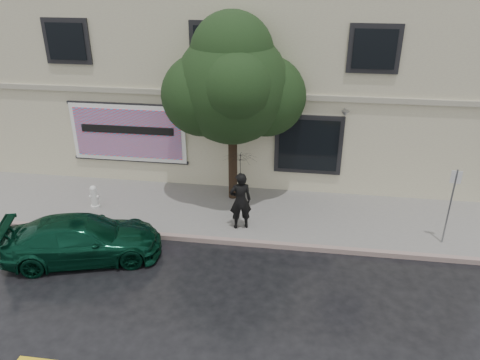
# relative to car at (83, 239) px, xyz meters

# --- Properties ---
(ground) EXTENTS (90.00, 90.00, 0.00)m
(ground) POSITION_rel_car_xyz_m (2.93, -0.22, -0.63)
(ground) COLOR black
(ground) RESTS_ON ground
(sidewalk) EXTENTS (20.00, 3.50, 0.15)m
(sidewalk) POSITION_rel_car_xyz_m (2.93, 3.03, -0.55)
(sidewalk) COLOR gray
(sidewalk) RESTS_ON ground
(curb) EXTENTS (20.00, 0.18, 0.16)m
(curb) POSITION_rel_car_xyz_m (2.93, 1.28, -0.55)
(curb) COLOR gray
(curb) RESTS_ON ground
(building) EXTENTS (20.00, 8.12, 7.00)m
(building) POSITION_rel_car_xyz_m (2.94, 8.78, 2.87)
(building) COLOR beige
(building) RESTS_ON ground
(billboard) EXTENTS (4.30, 0.16, 2.20)m
(billboard) POSITION_rel_car_xyz_m (-0.27, 4.70, 1.43)
(billboard) COLOR white
(billboard) RESTS_ON ground
(car) EXTENTS (4.65, 3.02, 1.25)m
(car) POSITION_rel_car_xyz_m (0.00, 0.00, 0.00)
(car) COLOR #083422
(car) RESTS_ON ground
(pedestrian) EXTENTS (0.77, 0.62, 1.85)m
(pedestrian) POSITION_rel_car_xyz_m (4.18, 2.03, 0.45)
(pedestrian) COLOR black
(pedestrian) RESTS_ON sidewalk
(umbrella) EXTENTS (1.22, 1.22, 0.78)m
(umbrella) POSITION_rel_car_xyz_m (4.18, 2.03, 1.77)
(umbrella) COLOR black
(umbrella) RESTS_ON pedestrian
(street_tree) EXTENTS (3.61, 3.61, 5.70)m
(street_tree) POSITION_rel_car_xyz_m (3.64, 3.98, 3.41)
(street_tree) COLOR black
(street_tree) RESTS_ON sidewalk
(fire_hydrant) EXTENTS (0.33, 0.31, 0.80)m
(fire_hydrant) POSITION_rel_car_xyz_m (-0.83, 2.61, -0.09)
(fire_hydrant) COLOR silver
(fire_hydrant) RESTS_ON sidewalk
(sign_pole) EXTENTS (0.29, 0.06, 2.35)m
(sign_pole) POSITION_rel_car_xyz_m (10.18, 2.03, 0.95)
(sign_pole) COLOR gray
(sign_pole) RESTS_ON sidewalk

